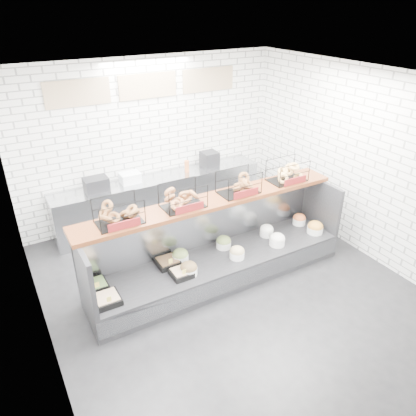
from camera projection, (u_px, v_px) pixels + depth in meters
ground at (229, 289)px, 6.04m from camera, size 5.50×5.50×0.00m
room_shell at (209, 145)px, 5.55m from camera, size 5.02×5.51×3.01m
display_case at (218, 259)px, 6.15m from camera, size 4.00×0.90×1.20m
bagel_shelf at (212, 192)px, 5.80m from camera, size 4.10×0.50×0.40m
prep_counter at (161, 198)px, 7.69m from camera, size 4.00×0.60×1.20m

